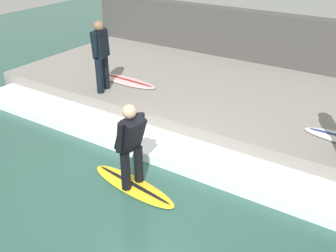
{
  "coord_description": "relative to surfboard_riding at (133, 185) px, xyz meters",
  "views": [
    {
      "loc": [
        -4.5,
        -3.46,
        4.02
      ],
      "look_at": [
        0.86,
        0.0,
        0.7
      ],
      "focal_mm": 42.0,
      "sensor_mm": 36.0,
      "label": 1
    }
  ],
  "objects": [
    {
      "name": "ground_plane",
      "position": [
        0.23,
        -0.01,
        -0.03
      ],
      "size": [
        28.0,
        28.0,
        0.0
      ],
      "primitive_type": "plane",
      "color": "#2D564C"
    },
    {
      "name": "surfboard_riding",
      "position": [
        0.0,
        0.0,
        0.0
      ],
      "size": [
        0.7,
        1.85,
        0.07
      ],
      "color": "yellow",
      "rests_on": "ground_plane"
    },
    {
      "name": "surfer_waiting_far",
      "position": [
        2.23,
        2.56,
        1.34
      ],
      "size": [
        0.55,
        0.34,
        1.65
      ],
      "color": "black",
      "rests_on": "concrete_ledge"
    },
    {
      "name": "surfer_riding",
      "position": [
        0.0,
        0.0,
        0.85
      ],
      "size": [
        0.55,
        0.45,
        1.48
      ],
      "color": "black",
      "rests_on": "surfboard_riding"
    },
    {
      "name": "back_wall",
      "position": [
        6.39,
        -0.01,
        0.88
      ],
      "size": [
        0.5,
        11.94,
        1.82
      ],
      "primitive_type": "cube",
      "color": "#474442",
      "rests_on": "ground_plane"
    },
    {
      "name": "surfboard_waiting_far",
      "position": [
        2.97,
        2.47,
        0.44
      ],
      "size": [
        0.58,
        1.82,
        0.07
      ],
      "color": "beige",
      "rests_on": "concrete_ledge"
    },
    {
      "name": "concrete_ledge",
      "position": [
        3.94,
        -0.01,
        0.19
      ],
      "size": [
        4.4,
        11.37,
        0.44
      ],
      "primitive_type": "cube",
      "color": "gray",
      "rests_on": "ground_plane"
    },
    {
      "name": "wave_foam_crest",
      "position": [
        1.24,
        -0.01,
        0.06
      ],
      "size": [
        0.99,
        10.8,
        0.19
      ],
      "primitive_type": "cube",
      "color": "white",
      "rests_on": "ground_plane"
    }
  ]
}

